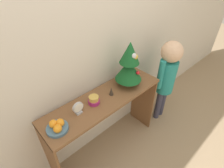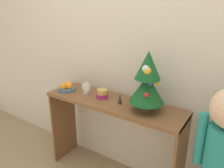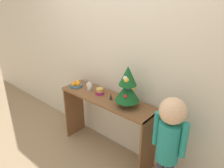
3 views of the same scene
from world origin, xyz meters
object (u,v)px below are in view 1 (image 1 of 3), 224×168
Objects in this scene: figurine at (111,91)px; fruit_bowl at (57,127)px; singing_bowl at (94,100)px; desk_clock at (78,108)px; child_figure at (167,72)px; mini_tree at (129,64)px.

fruit_bowl is at bearing -177.66° from figurine.
figurine is at bearing -5.36° from singing_bowl.
singing_bowl is 0.20m from figurine.
desk_clock is at bearing 8.36° from fruit_bowl.
fruit_bowl is 0.15× the size of child_figure.
mini_tree reaches higher than figurine.
mini_tree reaches higher than singing_bowl.
figurine is at bearing 172.33° from child_figure.
desk_clock is at bearing 178.78° from figurine.
singing_bowl is 0.18m from desk_clock.
child_figure is (1.42, -0.09, -0.09)m from fruit_bowl.
desk_clock is at bearing 174.32° from child_figure.
fruit_bowl is at bearing -171.64° from desk_clock.
mini_tree reaches higher than fruit_bowl.
figurine reaches higher than singing_bowl.
child_figure reaches higher than singing_bowl.
figurine is at bearing 2.34° from fruit_bowl.
singing_bowl is 0.09× the size of child_figure.
figurine is 0.08× the size of child_figure.
child_figure is at bearing -3.51° from fruit_bowl.
fruit_bowl is 0.40m from singing_bowl.
mini_tree reaches higher than desk_clock.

